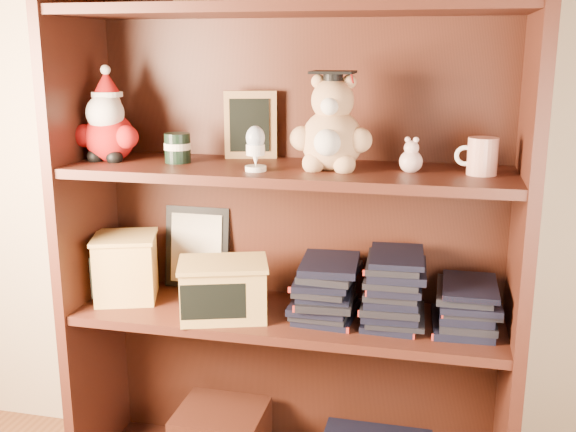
# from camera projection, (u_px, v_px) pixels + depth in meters

# --- Properties ---
(bookcase) EXTENTS (1.20, 0.35, 1.60)m
(bookcase) POSITION_uv_depth(u_px,v_px,m) (291.00, 226.00, 1.82)
(bookcase) COLOR #401B12
(bookcase) RESTS_ON ground
(shelf_lower) EXTENTS (1.14, 0.33, 0.02)m
(shelf_lower) POSITION_uv_depth(u_px,v_px,m) (288.00, 317.00, 1.83)
(shelf_lower) COLOR #401B12
(shelf_lower) RESTS_ON ground
(shelf_upper) EXTENTS (1.14, 0.33, 0.02)m
(shelf_upper) POSITION_uv_depth(u_px,v_px,m) (288.00, 172.00, 1.73)
(shelf_upper) COLOR #401B12
(shelf_upper) RESTS_ON ground
(santa_plush) EXTENTS (0.19, 0.13, 0.26)m
(santa_plush) POSITION_uv_depth(u_px,v_px,m) (108.00, 125.00, 1.81)
(santa_plush) COLOR #A50F0F
(santa_plush) RESTS_ON shelf_upper
(teachers_tin) EXTENTS (0.07, 0.07, 0.08)m
(teachers_tin) POSITION_uv_depth(u_px,v_px,m) (178.00, 148.00, 1.79)
(teachers_tin) COLOR black
(teachers_tin) RESTS_ON shelf_upper
(chalkboard_plaque) EXTENTS (0.14, 0.10, 0.18)m
(chalkboard_plaque) POSITION_uv_depth(u_px,v_px,m) (251.00, 126.00, 1.84)
(chalkboard_plaque) COLOR #9E7547
(chalkboard_plaque) RESTS_ON shelf_upper
(egg_cup) EXTENTS (0.05, 0.05, 0.11)m
(egg_cup) POSITION_uv_depth(u_px,v_px,m) (255.00, 147.00, 1.66)
(egg_cup) COLOR white
(egg_cup) RESTS_ON shelf_upper
(grad_teddy_bear) EXTENTS (0.21, 0.18, 0.25)m
(grad_teddy_bear) POSITION_uv_depth(u_px,v_px,m) (332.00, 132.00, 1.67)
(grad_teddy_bear) COLOR tan
(grad_teddy_bear) RESTS_ON shelf_upper
(pink_figurine) EXTENTS (0.06, 0.06, 0.09)m
(pink_figurine) POSITION_uv_depth(u_px,v_px,m) (411.00, 158.00, 1.65)
(pink_figurine) COLOR beige
(pink_figurine) RESTS_ON shelf_upper
(teacher_mug) EXTENTS (0.10, 0.07, 0.09)m
(teacher_mug) POSITION_uv_depth(u_px,v_px,m) (481.00, 156.00, 1.61)
(teacher_mug) COLOR silver
(teacher_mug) RESTS_ON shelf_upper
(certificate_frame) EXTENTS (0.19, 0.05, 0.24)m
(certificate_frame) POSITION_uv_depth(u_px,v_px,m) (197.00, 248.00, 1.99)
(certificate_frame) COLOR black
(certificate_frame) RESTS_ON shelf_lower
(treats_box) EXTENTS (0.22, 0.22, 0.19)m
(treats_box) POSITION_uv_depth(u_px,v_px,m) (126.00, 267.00, 1.91)
(treats_box) COLOR #D9AB59
(treats_box) RESTS_ON shelf_lower
(pencils_box) EXTENTS (0.27, 0.23, 0.15)m
(pencils_box) POSITION_uv_depth(u_px,v_px,m) (223.00, 289.00, 1.78)
(pencils_box) COLOR #D9AB59
(pencils_box) RESTS_ON shelf_lower
(book_stack_left) EXTENTS (0.14, 0.20, 0.14)m
(book_stack_left) POSITION_uv_depth(u_px,v_px,m) (326.00, 290.00, 1.78)
(book_stack_left) COLOR black
(book_stack_left) RESTS_ON shelf_lower
(book_stack_mid) EXTENTS (0.14, 0.20, 0.18)m
(book_stack_mid) POSITION_uv_depth(u_px,v_px,m) (393.00, 290.00, 1.74)
(book_stack_mid) COLOR black
(book_stack_mid) RESTS_ON shelf_lower
(book_stack_right) EXTENTS (0.14, 0.20, 0.11)m
(book_stack_right) POSITION_uv_depth(u_px,v_px,m) (466.00, 308.00, 1.71)
(book_stack_right) COLOR black
(book_stack_right) RESTS_ON shelf_lower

